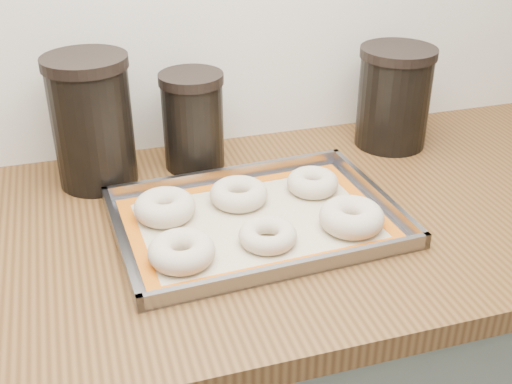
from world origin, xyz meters
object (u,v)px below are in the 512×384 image
object	(u,v)px
bagel_front_mid	(268,235)
bagel_back_left	(165,207)
bagel_front_left	(182,251)
canister_right	(394,97)
canister_left	(92,121)
canister_mid	(193,120)
bagel_back_mid	(239,194)
bagel_front_right	(352,217)
bagel_back_right	(313,183)
baking_tray	(256,220)

from	to	relation	value
bagel_front_mid	bagel_back_left	world-z (taller)	bagel_back_left
bagel_front_left	canister_right	bearing A→B (deg)	31.06
bagel_front_mid	canister_left	size ratio (longest dim) A/B	0.38
canister_mid	canister_right	size ratio (longest dim) A/B	0.91
bagel_back_mid	canister_left	xyz separation A→B (m)	(-0.23, 0.16, 0.10)
bagel_front_right	canister_mid	bearing A→B (deg)	121.93
bagel_front_right	bagel_back_left	bearing A→B (deg)	156.85
bagel_back_left	canister_mid	distance (m)	0.22
canister_left	bagel_back_left	bearing A→B (deg)	-61.99
bagel_back_left	canister_left	world-z (taller)	canister_left
bagel_front_mid	bagel_back_mid	size ratio (longest dim) A/B	0.91
bagel_front_right	bagel_back_mid	size ratio (longest dim) A/B	1.05
bagel_back_right	canister_right	bearing A→B (deg)	33.46
bagel_back_left	canister_mid	size ratio (longest dim) A/B	0.55
bagel_front_mid	bagel_back_right	bearing A→B (deg)	46.88
bagel_back_left	bagel_back_mid	xyz separation A→B (m)	(0.13, 0.01, -0.00)
bagel_front_right	bagel_front_mid	bearing A→B (deg)	-178.57
canister_right	baking_tray	bearing A→B (deg)	-148.27
canister_left	canister_mid	world-z (taller)	canister_left
canister_left	bagel_back_right	bearing A→B (deg)	-24.12
bagel_back_mid	canister_mid	size ratio (longest dim) A/B	0.54
bagel_front_left	bagel_front_right	xyz separation A→B (m)	(0.28, 0.01, 0.00)
bagel_front_mid	bagel_front_right	bearing A→B (deg)	1.43
bagel_front_right	canister_left	xyz separation A→B (m)	(-0.38, 0.30, 0.10)
baking_tray	canister_left	distance (m)	0.35
baking_tray	canister_left	size ratio (longest dim) A/B	1.99
canister_mid	canister_right	bearing A→B (deg)	-2.82
bagel_back_right	canister_mid	bearing A→B (deg)	135.51
bagel_front_left	canister_mid	distance (m)	0.34
bagel_back_mid	canister_right	bearing A→B (deg)	22.73
bagel_front_mid	baking_tray	bearing A→B (deg)	88.28
bagel_front_right	canister_mid	xyz separation A→B (m)	(-0.19, 0.31, 0.07)
bagel_front_left	bagel_back_mid	world-z (taller)	bagel_front_left
bagel_back_right	bagel_front_right	bearing A→B (deg)	-83.70
baking_tray	canister_mid	distance (m)	0.26
bagel_front_right	bagel_back_right	world-z (taller)	bagel_front_right
bagel_front_left	bagel_back_right	bearing A→B (deg)	28.86
bagel_back_mid	bagel_back_right	size ratio (longest dim) A/B	1.09
baking_tray	bagel_back_left	xyz separation A→B (m)	(-0.14, 0.06, 0.02)
bagel_back_mid	bagel_front_left	bearing A→B (deg)	-131.58
bagel_back_mid	canister_left	size ratio (longest dim) A/B	0.42
bagel_back_right	bagel_back_left	bearing A→B (deg)	-177.24
bagel_front_mid	canister_left	bearing A→B (deg)	127.82
bagel_front_right	canister_left	bearing A→B (deg)	141.81
bagel_back_left	bagel_back_mid	size ratio (longest dim) A/B	1.02
bagel_front_left	bagel_back_right	xyz separation A→B (m)	(0.27, 0.15, -0.00)
bagel_front_left	bagel_front_right	bearing A→B (deg)	2.64
baking_tray	bagel_front_mid	bearing A→B (deg)	-91.72
bagel_front_right	canister_left	distance (m)	0.49
bagel_back_mid	canister_right	size ratio (longest dim) A/B	0.49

